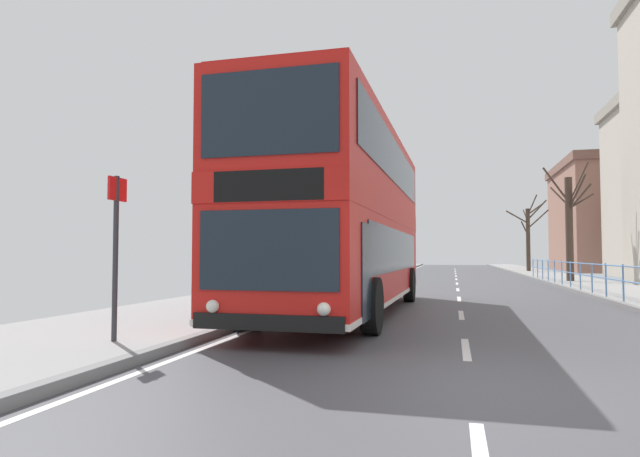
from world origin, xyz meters
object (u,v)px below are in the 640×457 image
at_px(double_decker_bus_main, 346,217).
at_px(background_building_02, 622,216).
at_px(bare_tree_far_00, 570,224).
at_px(bare_tree_far_01, 529,234).
at_px(bus_stop_sign_near, 116,238).

height_order(double_decker_bus_main, background_building_02, background_building_02).
xyz_separation_m(bare_tree_far_00, bare_tree_far_01, (0.22, 16.70, 0.11)).
relative_size(bus_stop_sign_near, bare_tree_far_00, 0.44).
bearing_deg(background_building_02, double_decker_bus_main, -113.76).
height_order(double_decker_bus_main, bare_tree_far_01, bare_tree_far_01).
xyz_separation_m(double_decker_bus_main, bare_tree_far_01, (8.45, 32.56, 0.69)).
relative_size(bare_tree_far_00, background_building_02, 0.44).
height_order(bus_stop_sign_near, background_building_02, background_building_02).
relative_size(double_decker_bus_main, bare_tree_far_01, 1.90).
height_order(bare_tree_far_00, background_building_02, background_building_02).
distance_m(bus_stop_sign_near, background_building_02, 48.08).
bearing_deg(bus_stop_sign_near, bare_tree_far_00, 63.91).
bearing_deg(bare_tree_far_00, double_decker_bus_main, -117.43).
distance_m(bare_tree_far_00, background_building_02, 23.85).
height_order(double_decker_bus_main, bus_stop_sign_near, double_decker_bus_main).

